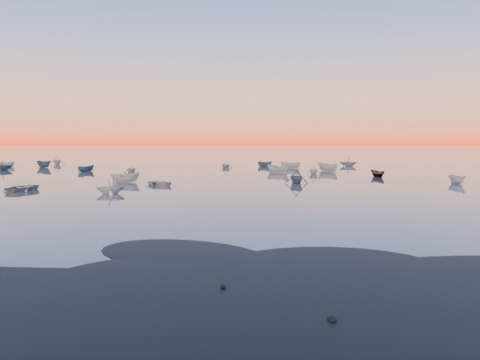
# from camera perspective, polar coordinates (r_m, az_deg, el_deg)

# --- Properties ---
(ground) EXTENTS (600.00, 600.00, 0.00)m
(ground) POSITION_cam_1_polar(r_m,az_deg,el_deg) (123.19, 0.84, 2.31)
(ground) COLOR #645853
(ground) RESTS_ON ground
(mud_lobes) EXTENTS (140.00, 6.00, 0.07)m
(mud_lobes) POSITION_cam_1_polar(r_m,az_deg,el_deg) (23.65, -13.27, -9.32)
(mud_lobes) COLOR black
(mud_lobes) RESTS_ON ground
(moored_fleet) EXTENTS (124.00, 58.00, 1.20)m
(moored_fleet) POSITION_cam_1_polar(r_m,az_deg,el_deg) (76.39, -1.14, 0.65)
(moored_fleet) COLOR #BABAB6
(moored_fleet) RESTS_ON ground
(boat_near_left) EXTENTS (3.79, 4.27, 1.02)m
(boat_near_left) POSITION_cam_1_polar(r_m,az_deg,el_deg) (59.53, -9.62, -0.66)
(boat_near_left) COLOR #BABAB6
(boat_near_left) RESTS_ON ground
(boat_near_center) EXTENTS (2.48, 4.08, 1.32)m
(boat_near_center) POSITION_cam_1_polar(r_m,az_deg,el_deg) (64.67, -13.80, -0.28)
(boat_near_center) COLOR #BABAB6
(boat_near_center) RESTS_ON ground
(boat_near_right) EXTENTS (4.19, 2.44, 1.38)m
(boat_near_right) POSITION_cam_1_polar(r_m,az_deg,el_deg) (62.04, 6.89, -0.39)
(boat_near_right) COLOR #354E65
(boat_near_right) RESTS_ON ground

